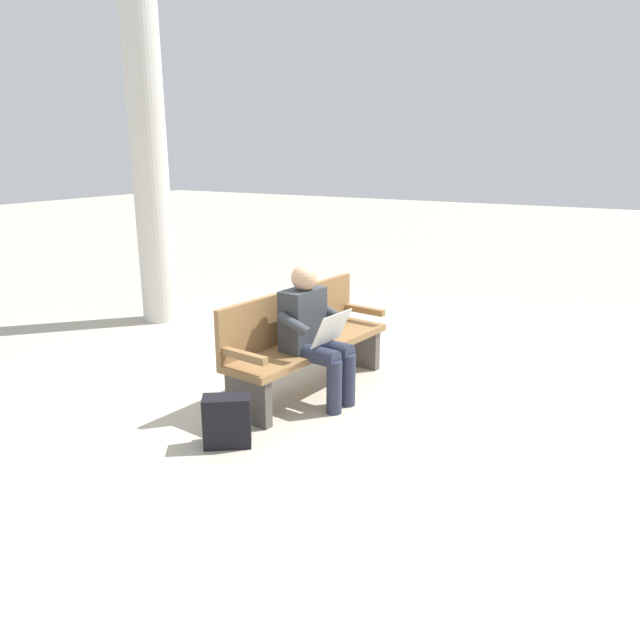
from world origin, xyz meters
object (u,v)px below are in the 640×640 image
at_px(person_seated, 313,331).
at_px(bench_near, 304,340).
at_px(backpack, 227,421).
at_px(support_pillar, 150,170).

bearing_deg(person_seated, bench_near, -124.65).
distance_m(backpack, support_pillar, 4.00).
xyz_separation_m(bench_near, support_pillar, (-1.06, -2.78, 1.39)).
relative_size(backpack, support_pillar, 0.10).
bearing_deg(backpack, support_pillar, -128.30).
distance_m(bench_near, backpack, 1.23).
relative_size(person_seated, backpack, 3.07).
xyz_separation_m(backpack, support_pillar, (-2.26, -2.86, 1.66)).
xyz_separation_m(person_seated, backpack, (1.01, -0.14, -0.44)).
relative_size(bench_near, backpack, 4.80).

